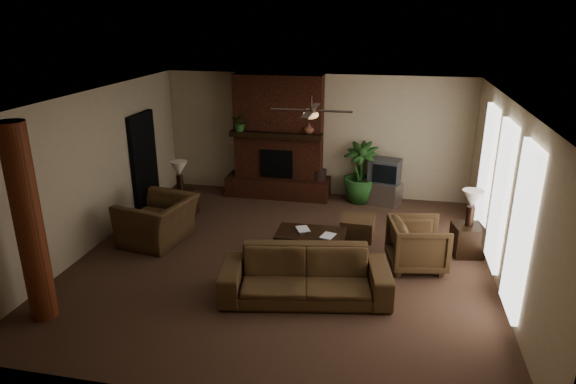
% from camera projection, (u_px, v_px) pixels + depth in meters
% --- Properties ---
extents(room_shell, '(7.00, 7.00, 7.00)m').
position_uv_depth(room_shell, '(283.00, 183.00, 8.35)').
color(room_shell, '#523729').
rests_on(room_shell, ground).
extents(fireplace, '(2.40, 0.70, 2.80)m').
position_uv_depth(fireplace, '(279.00, 147.00, 11.55)').
color(fireplace, '#4D2214').
rests_on(fireplace, ground).
extents(windows, '(0.08, 3.65, 2.35)m').
position_uv_depth(windows, '(500.00, 196.00, 7.90)').
color(windows, white).
rests_on(windows, ground).
extents(log_column, '(0.36, 0.36, 2.80)m').
position_uv_depth(log_column, '(29.00, 225.00, 6.69)').
color(log_column, brown).
rests_on(log_column, ground).
extents(doorway, '(0.10, 1.00, 2.10)m').
position_uv_depth(doorway, '(144.00, 162.00, 10.77)').
color(doorway, black).
rests_on(doorway, ground).
extents(ceiling_fan, '(1.35, 1.35, 0.37)m').
position_uv_depth(ceiling_fan, '(311.00, 113.00, 8.17)').
color(ceiling_fan, '#322016').
rests_on(ceiling_fan, ceiling).
extents(sofa, '(2.60, 1.15, 0.98)m').
position_uv_depth(sofa, '(305.00, 268.00, 7.47)').
color(sofa, '#503A22').
rests_on(sofa, ground).
extents(armchair_left, '(1.04, 1.41, 1.12)m').
position_uv_depth(armchair_left, '(158.00, 213.00, 9.32)').
color(armchair_left, '#503A22').
rests_on(armchair_left, ground).
extents(armchair_right, '(0.99, 1.04, 0.92)m').
position_uv_depth(armchair_right, '(418.00, 242.00, 8.38)').
color(armchair_right, '#503A22').
rests_on(armchair_right, ground).
extents(coffee_table, '(1.20, 0.70, 0.43)m').
position_uv_depth(coffee_table, '(311.00, 235.00, 8.84)').
color(coffee_table, black).
rests_on(coffee_table, ground).
extents(ottoman, '(0.64, 0.64, 0.40)m').
position_uv_depth(ottoman, '(358.00, 228.00, 9.58)').
color(ottoman, '#503A22').
rests_on(ottoman, ground).
extents(tv_stand, '(0.97, 0.78, 0.50)m').
position_uv_depth(tv_stand, '(381.00, 192.00, 11.34)').
color(tv_stand, '#B6B6B8').
rests_on(tv_stand, ground).
extents(tv, '(0.75, 0.66, 0.52)m').
position_uv_depth(tv, '(385.00, 171.00, 11.15)').
color(tv, '#3C3C3F').
rests_on(tv, tv_stand).
extents(floor_vase, '(0.34, 0.34, 0.77)m').
position_uv_depth(floor_vase, '(319.00, 181.00, 11.55)').
color(floor_vase, black).
rests_on(floor_vase, ground).
extents(floor_plant, '(1.05, 1.50, 0.76)m').
position_uv_depth(floor_plant, '(359.00, 185.00, 11.39)').
color(floor_plant, '#265120').
rests_on(floor_plant, ground).
extents(side_table_left, '(0.58, 0.58, 0.55)m').
position_uv_depth(side_table_left, '(183.00, 203.00, 10.63)').
color(side_table_left, black).
rests_on(side_table_left, ground).
extents(lamp_left, '(0.39, 0.39, 0.65)m').
position_uv_depth(lamp_left, '(179.00, 171.00, 10.35)').
color(lamp_left, '#322016').
rests_on(lamp_left, side_table_left).
extents(side_table_right, '(0.58, 0.58, 0.55)m').
position_uv_depth(side_table_right, '(467.00, 240.00, 8.88)').
color(side_table_right, black).
rests_on(side_table_right, ground).
extents(lamp_right, '(0.45, 0.45, 0.65)m').
position_uv_depth(lamp_right, '(472.00, 201.00, 8.66)').
color(lamp_right, '#322016').
rests_on(lamp_right, side_table_right).
extents(mantel_plant, '(0.39, 0.43, 0.33)m').
position_uv_depth(mantel_plant, '(240.00, 124.00, 11.23)').
color(mantel_plant, '#265120').
rests_on(mantel_plant, fireplace).
extents(mantel_vase, '(0.25, 0.26, 0.22)m').
position_uv_depth(mantel_vase, '(309.00, 129.00, 11.04)').
color(mantel_vase, brown).
rests_on(mantel_vase, fireplace).
extents(book_a, '(0.21, 0.11, 0.29)m').
position_uv_depth(book_a, '(297.00, 223.00, 8.85)').
color(book_a, '#999999').
rests_on(book_a, coffee_table).
extents(book_b, '(0.21, 0.08, 0.29)m').
position_uv_depth(book_b, '(322.00, 228.00, 8.65)').
color(book_b, '#999999').
rests_on(book_b, coffee_table).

